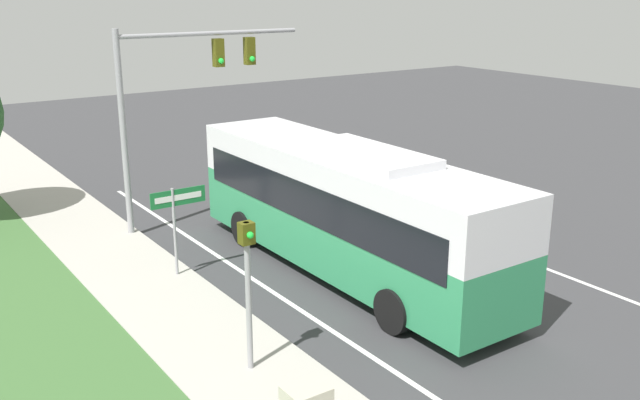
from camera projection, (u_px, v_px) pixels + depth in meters
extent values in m
plane|color=#38383A|center=(464.00, 304.00, 17.94)|extent=(80.00, 80.00, 0.00)
cube|color=#ADA89E|center=(249.00, 375.00, 14.54)|extent=(2.80, 80.00, 0.12)
cube|color=silver|center=(351.00, 343.00, 15.98)|extent=(0.14, 30.00, 0.01)
cube|color=silver|center=(556.00, 272.00, 19.91)|extent=(0.14, 30.00, 0.01)
cube|color=#2D8956|center=(345.00, 231.00, 19.58)|extent=(2.59, 11.40, 1.69)
cube|color=silver|center=(345.00, 178.00, 19.14)|extent=(2.59, 11.40, 1.38)
cube|color=black|center=(345.00, 195.00, 19.28)|extent=(2.63, 10.48, 1.04)
cube|color=silver|center=(365.00, 154.00, 18.23)|extent=(1.82, 3.99, 0.24)
cylinder|color=black|center=(243.00, 228.00, 21.87)|extent=(0.28, 1.08, 1.08)
cylinder|color=black|center=(310.00, 214.00, 23.23)|extent=(0.28, 1.08, 1.08)
cylinder|color=black|center=(393.00, 311.00, 16.32)|extent=(0.28, 1.08, 1.08)
cylinder|color=black|center=(469.00, 286.00, 17.68)|extent=(0.28, 1.08, 1.08)
cylinder|color=#939399|center=(124.00, 137.00, 21.89)|extent=(0.20, 0.20, 6.47)
cylinder|color=#939399|center=(212.00, 33.00, 22.73)|extent=(6.27, 0.14, 0.14)
cube|color=#47470F|center=(218.00, 53.00, 23.03)|extent=(0.32, 0.28, 0.90)
sphere|color=#1ED838|center=(221.00, 61.00, 22.96)|extent=(0.18, 0.18, 0.18)
cube|color=#47470F|center=(249.00, 51.00, 23.66)|extent=(0.32, 0.28, 0.90)
sphere|color=#1ED838|center=(252.00, 59.00, 23.59)|extent=(0.18, 0.18, 0.18)
cylinder|color=#939399|center=(249.00, 300.00, 14.29)|extent=(0.12, 0.12, 3.28)
cube|color=#47470F|center=(246.00, 233.00, 13.88)|extent=(0.28, 0.24, 0.44)
sphere|color=#1ED838|center=(250.00, 235.00, 13.76)|extent=(0.14, 0.14, 0.14)
cylinder|color=#939399|center=(175.00, 234.00, 19.15)|extent=(0.08, 0.08, 2.56)
cube|color=#196B33|center=(178.00, 197.00, 18.95)|extent=(1.56, 0.03, 0.45)
cube|color=white|center=(178.00, 197.00, 18.93)|extent=(1.33, 0.01, 0.16)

